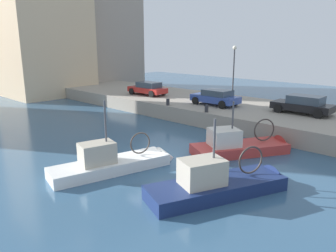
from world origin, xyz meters
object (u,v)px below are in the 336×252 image
parked_car_red (148,88)px  mooring_bollard_south (206,109)px  quay_streetlamp (234,64)px  fishing_boat_navy (224,189)px  fishing_boat_white (117,167)px  parked_car_black (303,104)px  parked_car_blue (216,97)px  fishing_boat_red (245,150)px  mooring_bollard_mid (168,102)px

parked_car_red → mooring_bollard_south: 9.71m
quay_streetlamp → fishing_boat_navy: bearing=-148.3°
fishing_boat_navy → fishing_boat_white: bearing=105.6°
fishing_boat_navy → parked_car_black: bearing=8.3°
fishing_boat_navy → parked_car_black: 13.17m
parked_car_red → quay_streetlamp: quay_streetlamp is taller
parked_car_blue → mooring_bollard_south: (-2.85, -1.19, -0.40)m
parked_car_blue → fishing_boat_navy: bearing=-143.0°
parked_car_red → quay_streetlamp: bearing=-69.6°
mooring_bollard_south → fishing_boat_red: bearing=-121.2°
fishing_boat_red → quay_streetlamp: size_ratio=1.33×
fishing_boat_red → mooring_bollard_south: fishing_boat_red is taller
parked_car_black → parked_car_blue: bearing=103.5°
fishing_boat_navy → mooring_bollard_south: size_ratio=12.77×
fishing_boat_red → parked_car_blue: bearing=46.9°
fishing_boat_white → fishing_boat_red: bearing=-25.8°
parked_car_black → mooring_bollard_south: parked_car_black is taller
fishing_boat_red → parked_car_red: fishing_boat_red is taller
quay_streetlamp → fishing_boat_white: bearing=-168.1°
fishing_boat_navy → parked_car_red: (11.16, 16.67, 1.70)m
mooring_bollard_mid → fishing_boat_white: bearing=-149.3°
fishing_boat_white → mooring_bollard_mid: 11.69m
fishing_boat_white → parked_car_red: bearing=41.6°
fishing_boat_navy → parked_car_blue: 14.29m
parked_car_red → parked_car_blue: bearing=-88.9°
fishing_boat_white → quay_streetlamp: 16.55m
fishing_boat_red → quay_streetlamp: bearing=36.8°
fishing_boat_white → parked_car_black: size_ratio=1.64×
fishing_boat_red → mooring_bollard_south: 6.26m
parked_car_black → parked_car_red: bearing=96.8°
fishing_boat_white → mooring_bollard_south: 10.26m
fishing_boat_white → parked_car_blue: fishing_boat_white is taller
parked_car_blue → mooring_bollard_south: parked_car_blue is taller
fishing_boat_red → mooring_bollard_mid: bearing=71.0°
quay_streetlamp → mooring_bollard_south: bearing=-166.4°
parked_car_black → mooring_bollard_south: 7.05m
fishing_boat_navy → fishing_boat_white: (-1.51, 5.41, -0.01)m
parked_car_red → quay_streetlamp: (2.96, -7.95, 2.58)m
parked_car_red → parked_car_black: bearing=-83.2°
fishing_boat_white → parked_car_red: (12.67, 11.26, 1.71)m
fishing_boat_white → parked_car_black: bearing=-13.7°
mooring_bollard_south → mooring_bollard_mid: same height
fishing_boat_navy → parked_car_blue: bearing=37.0°
fishing_boat_navy → mooring_bollard_mid: 14.23m
parked_car_black → mooring_bollard_mid: (-4.44, 9.46, -0.42)m
parked_car_red → fishing_boat_white: bearing=-138.4°
fishing_boat_navy → fishing_boat_red: bearing=21.7°
parked_car_red → mooring_bollard_mid: size_ratio=7.51×
parked_car_black → fishing_boat_navy: bearing=-171.7°
fishing_boat_navy → quay_streetlamp: 17.14m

